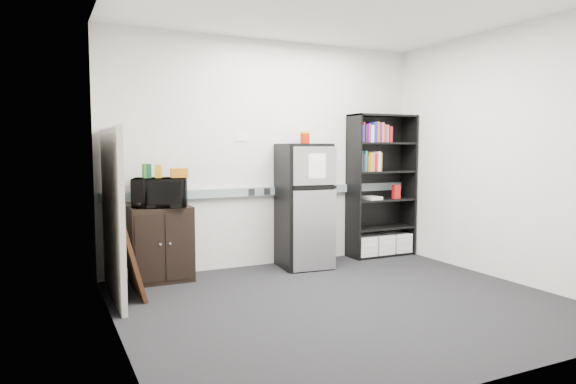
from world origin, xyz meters
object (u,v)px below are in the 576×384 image
object	(u,v)px
microwave	(160,193)
refrigerator	(304,206)
cubicle_partition	(112,213)
cabinet	(161,244)
bookshelf	(381,187)

from	to	relation	value
microwave	refrigerator	bearing A→B (deg)	14.59
cubicle_partition	cabinet	size ratio (longest dim) A/B	2.02
cubicle_partition	refrigerator	bearing A→B (deg)	8.79
cabinet	refrigerator	bearing A→B (deg)	-2.74
bookshelf	cubicle_partition	xyz separation A→B (m)	(-3.43, -0.49, -0.10)
cabinet	refrigerator	distance (m)	1.71
bookshelf	cabinet	world-z (taller)	bookshelf
cubicle_partition	refrigerator	size ratio (longest dim) A/B	1.10
microwave	cubicle_partition	bearing A→B (deg)	-125.92
bookshelf	refrigerator	bearing A→B (deg)	-173.27
microwave	refrigerator	world-z (taller)	refrigerator
cabinet	refrigerator	size ratio (longest dim) A/B	0.54
cubicle_partition	refrigerator	world-z (taller)	cubicle_partition
refrigerator	cabinet	bearing A→B (deg)	-177.35
bookshelf	cubicle_partition	size ratio (longest dim) A/B	1.14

